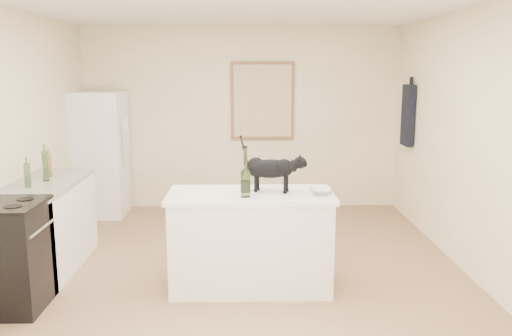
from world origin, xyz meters
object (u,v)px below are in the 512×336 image
Objects in this scene: stove at (7,257)px; glass_bowl at (321,192)px; black_cat at (270,171)px; fridge at (100,154)px; wine_bottle at (246,175)px.

glass_bowl is (2.68, 0.31, 0.48)m from stove.
glass_bowl is at bearing -2.57° from black_cat.
stove is 4.00× the size of glass_bowl.
black_cat is (2.23, 0.45, 0.64)m from stove.
stove is 1.66× the size of black_cat.
fridge is at bearing 135.39° from glass_bowl.
fridge is 3.77m from glass_bowl.
wine_bottle is at bearing -53.37° from fridge.
stove is 2.36m from black_cat.
wine_bottle reaches higher than glass_bowl.
wine_bottle is 0.70m from glass_bowl.
black_cat is 0.50m from glass_bowl.
black_cat is at bearing 162.16° from glass_bowl.
fridge is 7.56× the size of glass_bowl.
wine_bottle is (2.00, 0.25, 0.65)m from stove.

